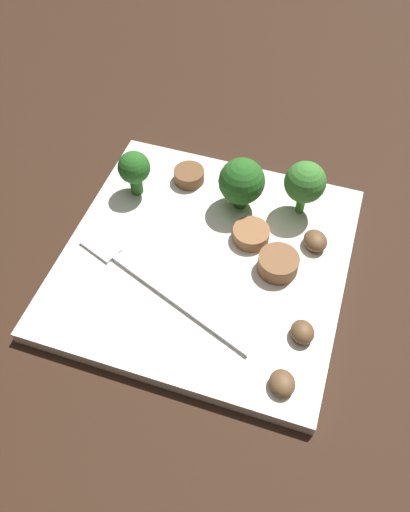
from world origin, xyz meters
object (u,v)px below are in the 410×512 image
sausage_slice_0 (189,176)px  sausage_slice_2 (251,234)px  broccoli_floret_1 (305,183)px  sausage_slice_1 (278,264)px  plate (205,260)px  broccoli_floret_2 (242,182)px  fork (149,282)px  broccoli_floret_0 (134,169)px  mushroom_3 (302,332)px  mushroom_2 (315,241)px  mushroom_0 (282,383)px

sausage_slice_0 → sausage_slice_2: bearing=145.6°
broccoli_floret_1 → sausage_slice_0: bearing=-2.8°
sausage_slice_0 → sausage_slice_1: sausage_slice_1 is taller
plate → broccoli_floret_2: size_ratio=4.60×
sausage_slice_1 → broccoli_floret_2: bearing=-50.4°
broccoli_floret_1 → sausage_slice_1: size_ratio=1.59×
sausage_slice_1 → fork: bearing=25.7°
fork → broccoli_floret_0: broccoli_floret_0 is taller
sausage_slice_1 → mushroom_3: size_ratio=1.65×
mushroom_2 → broccoli_floret_0: bearing=-4.3°
mushroom_0 → mushroom_3: mushroom_3 is taller
broccoli_floret_1 → mushroom_0: (-0.02, 0.17, -0.03)m
fork → broccoli_floret_2: 0.12m
fork → sausage_slice_2: (-0.07, -0.07, 0.00)m
broccoli_floret_2 → mushroom_3: broccoli_floret_2 is taller
mushroom_3 → broccoli_floret_1: bearing=-77.3°
fork → broccoli_floret_2: broccoli_floret_2 is taller
sausage_slice_1 → mushroom_2: size_ratio=1.47×
sausage_slice_0 → mushroom_0: (-0.13, 0.18, -0.00)m
sausage_slice_0 → mushroom_0: size_ratio=1.37×
broccoli_floret_0 → mushroom_3: 0.21m
sausage_slice_0 → sausage_slice_2: same height
sausage_slice_0 → mushroom_3: (-0.14, 0.13, 0.00)m
sausage_slice_2 → mushroom_0: 0.14m
plate → broccoli_floret_1: 0.11m
plate → broccoli_floret_0: bearing=-32.1°
sausage_slice_2 → sausage_slice_0: bearing=-34.4°
sausage_slice_0 → mushroom_2: (-0.13, 0.04, 0.00)m
fork → sausage_slice_0: bearing=-64.8°
fork → mushroom_0: mushroom_0 is taller
fork → sausage_slice_1: bearing=-132.7°
plate → sausage_slice_2: sausage_slice_2 is taller
sausage_slice_1 → mushroom_0: (-0.03, 0.10, -0.00)m
broccoli_floret_2 → broccoli_floret_0: bearing=7.6°
plate → fork: size_ratio=1.40×
broccoli_floret_1 → broccoli_floret_0: bearing=9.0°
sausage_slice_1 → mushroom_3: bearing=119.9°
sausage_slice_1 → mushroom_2: (-0.02, -0.03, -0.00)m
sausage_slice_1 → sausage_slice_2: sausage_slice_1 is taller
mushroom_3 → sausage_slice_1: bearing=-60.1°
broccoli_floret_1 → broccoli_floret_2: broccoli_floret_1 is taller
mushroom_0 → fork: bearing=-23.5°
broccoli_floret_1 → sausage_slice_0: size_ratio=1.87×
fork → sausage_slice_0: (0.01, -0.12, 0.00)m
broccoli_floret_2 → sausage_slice_0: (0.06, -0.02, -0.02)m
fork → broccoli_floret_2: (-0.05, -0.11, 0.03)m
broccoli_floret_0 → mushroom_2: size_ratio=1.95×
mushroom_3 → broccoli_floret_2: bearing=-54.8°
broccoli_floret_2 → mushroom_0: (-0.08, 0.16, -0.03)m
fork → mushroom_2: mushroom_2 is taller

